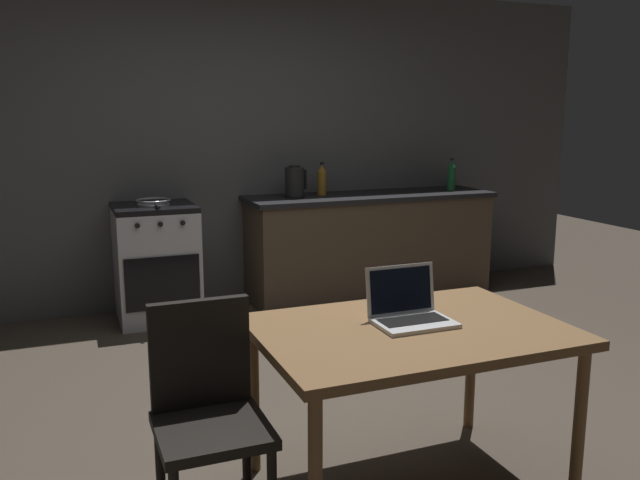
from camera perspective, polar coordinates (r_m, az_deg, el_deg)
ground_plane at (r=3.70m, az=0.73°, el=-14.37°), size 12.00×12.00×0.00m
back_wall at (r=5.65m, az=-5.49°, el=8.04°), size 6.40×0.10×2.60m
kitchen_counter at (r=5.76m, az=4.28°, el=-0.41°), size 2.16×0.64×0.90m
stove_oven at (r=5.23m, az=-13.94°, el=-1.90°), size 0.60×0.62×0.90m
dining_table at (r=2.78m, az=7.81°, el=-8.76°), size 1.26×0.87×0.72m
chair at (r=2.56m, az=-9.70°, el=-13.90°), size 0.40×0.40×0.90m
laptop at (r=2.80m, az=7.75°, el=-6.16°), size 0.32×0.25×0.23m
electric_kettle at (r=5.41m, az=-2.20°, el=5.00°), size 0.19×0.17×0.26m
bottle at (r=6.01m, az=11.27°, el=5.50°), size 0.07×0.07×0.29m
frying_pan at (r=5.13m, az=-14.17°, el=3.20°), size 0.26×0.43×0.05m
bottle_b at (r=5.58m, az=0.16°, el=5.24°), size 0.08×0.08×0.28m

